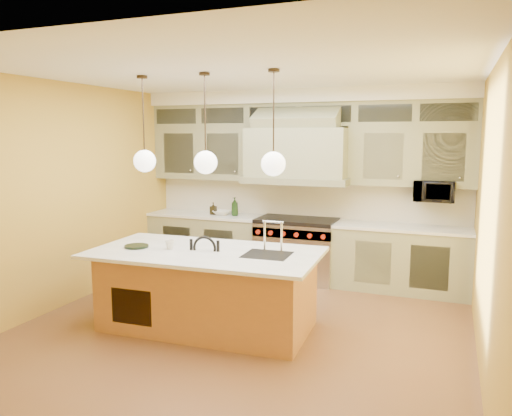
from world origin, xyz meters
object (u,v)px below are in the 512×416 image
at_px(range, 297,249).
at_px(kitchen_island, 208,288).
at_px(counter_stool, 201,280).
at_px(microwave, 434,191).

bearing_deg(range, kitchen_island, -99.98).
bearing_deg(range, counter_stool, -99.21).
relative_size(kitchen_island, counter_stool, 2.42).
bearing_deg(counter_stool, kitchen_island, 83.88).
relative_size(range, microwave, 2.21).
bearing_deg(microwave, kitchen_island, -134.96).
height_order(kitchen_island, counter_stool, kitchen_island).
relative_size(kitchen_island, microwave, 4.87).
distance_m(kitchen_island, counter_stool, 0.23).
bearing_deg(microwave, counter_stool, -132.88).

